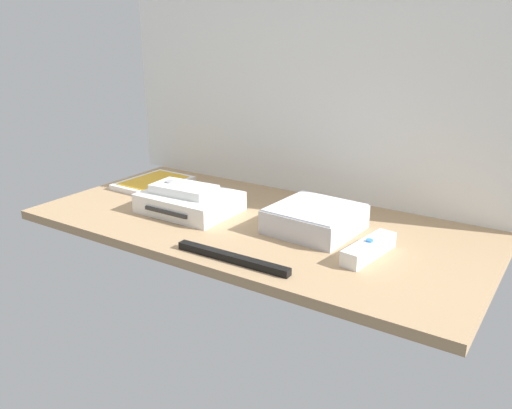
{
  "coord_description": "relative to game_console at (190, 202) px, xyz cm",
  "views": [
    {
      "loc": [
        59.76,
        -91.75,
        41.68
      ],
      "look_at": [
        0.0,
        0.0,
        4.0
      ],
      "focal_mm": 37.24,
      "sensor_mm": 36.0,
      "label": 1
    }
  ],
  "objects": [
    {
      "name": "back_wall",
      "position": [
        16.68,
        27.21,
        29.8
      ],
      "size": [
        110.0,
        1.2,
        64.0
      ],
      "primitive_type": "cube",
      "color": "white",
      "rests_on": "ground"
    },
    {
      "name": "remote_classic_pad",
      "position": [
        -1.0,
        -0.75,
        3.21
      ],
      "size": [
        14.87,
        8.89,
        2.4
      ],
      "rotation": [
        0.0,
        0.0,
        0.06
      ],
      "color": "white",
      "rests_on": "game_console"
    },
    {
      "name": "ground_plane",
      "position": [
        16.68,
        2.61,
        -3.2
      ],
      "size": [
        100.0,
        48.0,
        2.0
      ],
      "primitive_type": "cube",
      "color": "#9E7F5B",
      "rests_on": "ground"
    },
    {
      "name": "sensor_bar",
      "position": [
        24.24,
        -17.08,
        -1.5
      ],
      "size": [
        24.02,
        2.15,
        1.4
      ],
      "primitive_type": "cube",
      "rotation": [
        0.0,
        0.0,
        0.01
      ],
      "color": "black",
      "rests_on": "ground_plane"
    },
    {
      "name": "game_case",
      "position": [
        -21.39,
        10.52,
        -1.44
      ],
      "size": [
        14.01,
        19.29,
        1.56
      ],
      "rotation": [
        0.0,
        0.0,
        -0.02
      ],
      "color": "white",
      "rests_on": "ground_plane"
    },
    {
      "name": "mini_computer",
      "position": [
        29.87,
        4.99,
        0.44
      ],
      "size": [
        18.0,
        18.0,
        5.3
      ],
      "rotation": [
        0.0,
        0.0,
        -0.06
      ],
      "color": "silver",
      "rests_on": "ground_plane"
    },
    {
      "name": "remote_wand",
      "position": [
        44.4,
        -1.17,
        -0.69
      ],
      "size": [
        5.56,
        15.15,
        3.4
      ],
      "rotation": [
        0.0,
        0.0,
        -0.14
      ],
      "color": "white",
      "rests_on": "ground_plane"
    },
    {
      "name": "game_console",
      "position": [
        0.0,
        0.0,
        0.0
      ],
      "size": [
        21.08,
        16.58,
        4.4
      ],
      "rotation": [
        0.0,
        0.0,
        0.0
      ],
      "color": "white",
      "rests_on": "ground_plane"
    }
  ]
}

